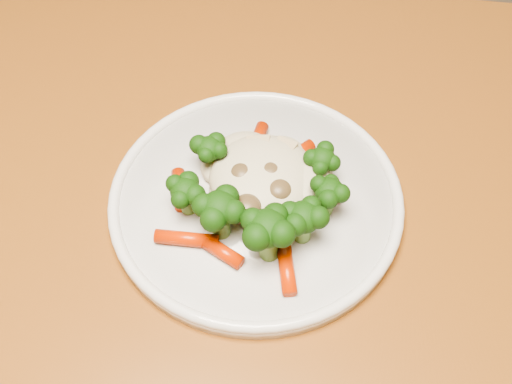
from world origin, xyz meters
TOP-DOWN VIEW (x-y plane):
  - dining_table at (-0.07, 0.14)m, footprint 1.28×1.01m
  - plate at (0.00, 0.21)m, footprint 0.25×0.25m
  - meal at (0.01, 0.20)m, footprint 0.16×0.16m

SIDE VIEW (x-z plane):
  - dining_table at x=-0.07m, z-range 0.27..1.02m
  - plate at x=0.00m, z-range 0.75..0.76m
  - meal at x=0.01m, z-range 0.76..0.81m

